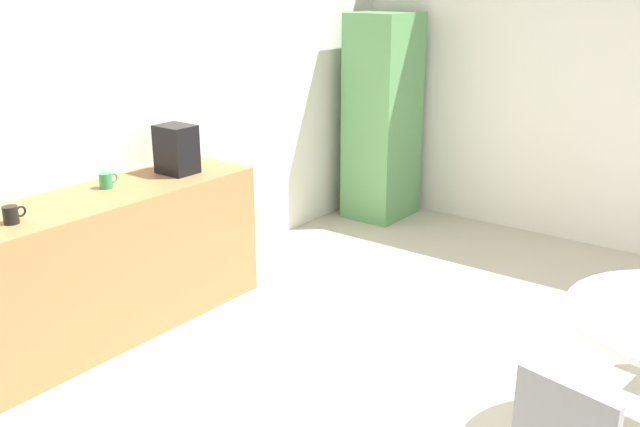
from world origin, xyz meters
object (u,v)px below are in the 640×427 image
object	(u,v)px
locker_cabinet	(382,118)
mug_green	(106,180)
mug_white	(177,162)
coffee_maker	(176,149)
mug_red	(11,215)

from	to	relation	value
locker_cabinet	mug_green	size ratio (longest dim) A/B	14.32
mug_white	coffee_maker	size ratio (longest dim) A/B	0.40
mug_red	coffee_maker	size ratio (longest dim) A/B	0.40
locker_cabinet	mug_white	xyz separation A→B (m)	(-2.30, 0.18, 0.02)
mug_green	mug_red	xyz separation A→B (m)	(-0.71, -0.15, 0.00)
mug_green	coffee_maker	bearing A→B (deg)	-9.01
mug_white	coffee_maker	distance (m)	0.15
mug_white	mug_green	bearing A→B (deg)	-179.98
mug_red	coffee_maker	distance (m)	1.23
mug_red	locker_cabinet	bearing A→B (deg)	-0.43
locker_cabinet	coffee_maker	distance (m)	2.38
mug_white	mug_red	size ratio (longest dim) A/B	1.00
mug_red	mug_white	bearing A→B (deg)	6.79
locker_cabinet	mug_white	bearing A→B (deg)	175.51
mug_white	coffee_maker	world-z (taller)	coffee_maker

